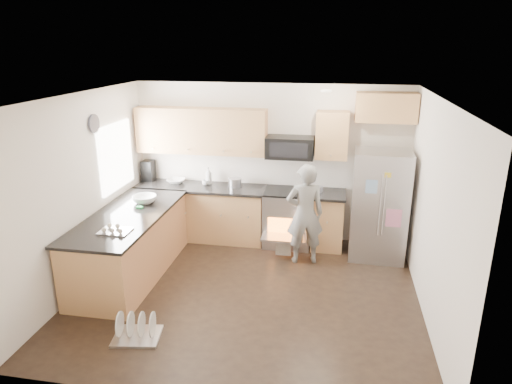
% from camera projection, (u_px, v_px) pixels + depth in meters
% --- Properties ---
extents(ground, '(4.50, 4.50, 0.00)m').
position_uv_depth(ground, '(247.00, 293.00, 6.13)').
color(ground, black).
rests_on(ground, ground).
extents(room_shell, '(4.54, 4.04, 2.62)m').
position_uv_depth(room_shell, '(243.00, 173.00, 5.63)').
color(room_shell, white).
rests_on(room_shell, ground).
extents(back_cabinet_run, '(4.45, 0.64, 2.50)m').
position_uv_depth(back_cabinet_run, '(232.00, 184.00, 7.56)').
color(back_cabinet_run, '#B77249').
rests_on(back_cabinet_run, ground).
extents(peninsula, '(0.96, 2.36, 1.04)m').
position_uv_depth(peninsula, '(130.00, 244.00, 6.52)').
color(peninsula, '#B77249').
rests_on(peninsula, ground).
extents(stove_range, '(0.76, 0.97, 1.79)m').
position_uv_depth(stove_range, '(288.00, 205.00, 7.44)').
color(stove_range, '#B7B7BC').
rests_on(stove_range, ground).
extents(refrigerator, '(0.85, 0.68, 1.69)m').
position_uv_depth(refrigerator, '(379.00, 206.00, 6.93)').
color(refrigerator, '#B7B7BC').
rests_on(refrigerator, ground).
extents(person, '(0.64, 0.49, 1.55)m').
position_uv_depth(person, '(305.00, 214.00, 6.79)').
color(person, gray).
rests_on(person, ground).
extents(dish_rack, '(0.58, 0.49, 0.32)m').
position_uv_depth(dish_rack, '(137.00, 331.00, 5.19)').
color(dish_rack, '#B7B7BC').
rests_on(dish_rack, ground).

